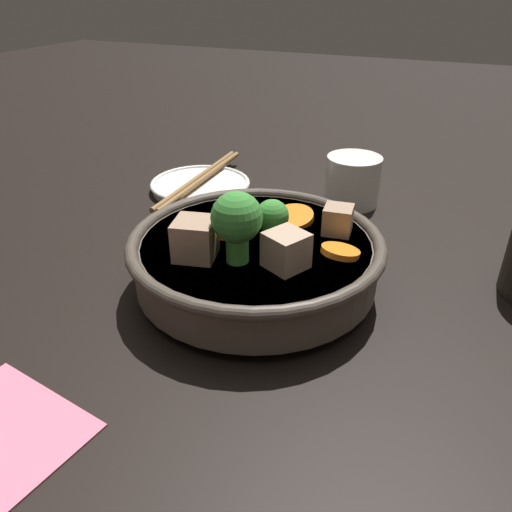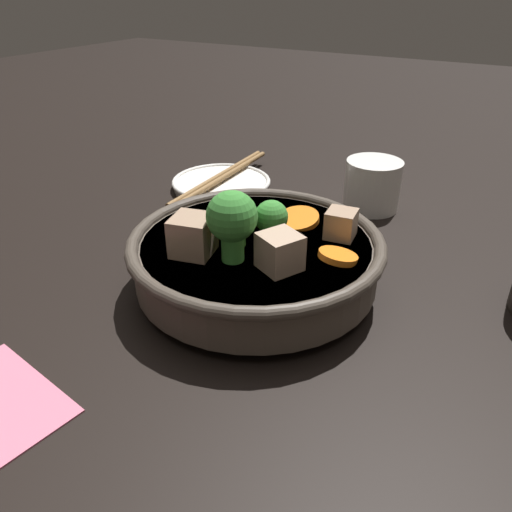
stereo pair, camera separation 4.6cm
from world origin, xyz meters
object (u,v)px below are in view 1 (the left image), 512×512
object	(u,v)px
stirfry_bowl	(255,253)
tea_cup	(353,180)
side_saucer	(200,185)
chopsticks_pair	(200,179)

from	to	relation	value
stirfry_bowl	tea_cup	bearing A→B (deg)	82.00
stirfry_bowl	side_saucer	xyz separation A→B (m)	(-0.17, 0.19, -0.03)
side_saucer	tea_cup	xyz separation A→B (m)	(0.20, 0.04, 0.02)
stirfry_bowl	chopsticks_pair	distance (m)	0.25
chopsticks_pair	side_saucer	bearing A→B (deg)	-90.00
stirfry_bowl	tea_cup	world-z (taller)	stirfry_bowl
stirfry_bowl	side_saucer	distance (m)	0.26
tea_cup	chopsticks_pair	size ratio (longest dim) A/B	0.30
stirfry_bowl	chopsticks_pair	world-z (taller)	stirfry_bowl
tea_cup	chopsticks_pair	bearing A→B (deg)	-168.79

